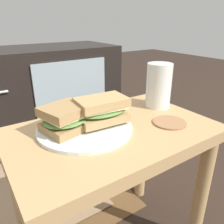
% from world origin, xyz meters
% --- Properties ---
extents(side_table, '(0.56, 0.36, 0.46)m').
position_xyz_m(side_table, '(0.00, 0.00, 0.37)').
color(side_table, tan).
rests_on(side_table, ground).
extents(tv_cabinet, '(0.96, 0.46, 0.58)m').
position_xyz_m(tv_cabinet, '(0.09, 0.95, 0.29)').
color(tv_cabinet, black).
rests_on(tv_cabinet, ground).
extents(plate, '(0.26, 0.26, 0.01)m').
position_xyz_m(plate, '(-0.07, 0.04, 0.47)').
color(plate, silver).
rests_on(plate, side_table).
extents(sandwich_front, '(0.14, 0.13, 0.07)m').
position_xyz_m(sandwich_front, '(-0.11, 0.05, 0.50)').
color(sandwich_front, '#9E7A4C').
rests_on(sandwich_front, plate).
extents(sandwich_back, '(0.15, 0.10, 0.07)m').
position_xyz_m(sandwich_back, '(-0.02, 0.03, 0.51)').
color(sandwich_back, tan).
rests_on(sandwich_back, plate).
extents(beer_glass, '(0.08, 0.08, 0.15)m').
position_xyz_m(beer_glass, '(0.22, 0.06, 0.53)').
color(beer_glass, silver).
rests_on(beer_glass, side_table).
extents(coaster, '(0.10, 0.10, 0.01)m').
position_xyz_m(coaster, '(0.15, -0.06, 0.46)').
color(coaster, '#996B47').
rests_on(coaster, side_table).
extents(paper_bag, '(0.24, 0.13, 0.32)m').
position_xyz_m(paper_bag, '(0.41, 0.43, 0.16)').
color(paper_bag, tan).
rests_on(paper_bag, ground).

